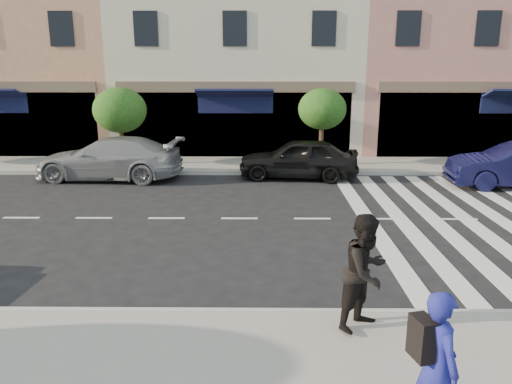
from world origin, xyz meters
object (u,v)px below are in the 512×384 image
photographer (437,363)px  walker (366,272)px  car_far_mid (298,158)px  car_far_left (109,158)px

photographer → walker: size_ratio=0.92×
photographer → walker: walker is taller
photographer → car_far_mid: (-0.53, 13.25, -0.25)m
photographer → car_far_left: bearing=15.3°
walker → car_far_mid: bearing=47.8°
photographer → car_far_mid: 13.27m
car_far_left → walker: bearing=37.6°
walker → car_far_left: 12.93m
walker → photographer: bearing=-125.6°
photographer → car_far_mid: bearing=-12.0°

